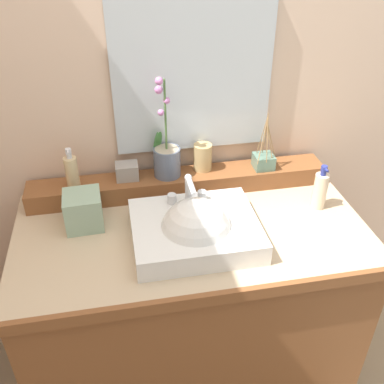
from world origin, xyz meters
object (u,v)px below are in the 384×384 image
at_px(trinket_box, 127,171).
at_px(tissue_box, 83,210).
at_px(reed_diffuser, 264,161).
at_px(soap_dispenser, 72,171).
at_px(potted_plant, 166,157).
at_px(lotion_bottle, 320,190).
at_px(tumbler_cup, 203,157).
at_px(sink_basin, 194,232).

bearing_deg(trinket_box, tissue_box, -134.47).
xyz_separation_m(reed_diffuser, tissue_box, (-0.72, -0.15, -0.05)).
bearing_deg(tissue_box, soap_dispenser, 103.04).
bearing_deg(soap_dispenser, potted_plant, 3.02).
bearing_deg(tissue_box, lotion_bottle, -3.36).
xyz_separation_m(tumbler_cup, trinket_box, (-0.30, -0.02, -0.02)).
distance_m(lotion_bottle, tissue_box, 0.88).
xyz_separation_m(soap_dispenser, reed_diffuser, (0.75, 0.00, -0.03)).
height_order(tumbler_cup, lotion_bottle, tumbler_cup).
bearing_deg(lotion_bottle, soap_dispenser, 167.70).
relative_size(soap_dispenser, lotion_bottle, 0.89).
relative_size(potted_plant, trinket_box, 4.67).
bearing_deg(tumbler_cup, trinket_box, -177.12).
xyz_separation_m(soap_dispenser, tumbler_cup, (0.51, 0.04, -0.01)).
bearing_deg(trinket_box, soap_dispenser, -173.22).
relative_size(potted_plant, tumbler_cup, 3.70).
bearing_deg(lotion_bottle, tumbler_cup, 149.73).
bearing_deg(sink_basin, potted_plant, 97.66).
xyz_separation_m(reed_diffuser, trinket_box, (-0.55, 0.02, -0.00)).
relative_size(sink_basin, tumbler_cup, 3.92).
relative_size(soap_dispenser, trinket_box, 1.86).
height_order(lotion_bottle, tissue_box, lotion_bottle).
height_order(reed_diffuser, lotion_bottle, reed_diffuser).
height_order(soap_dispenser, tissue_box, soap_dispenser).
height_order(potted_plant, reed_diffuser, potted_plant).
distance_m(potted_plant, soap_dispenser, 0.36).
bearing_deg(trinket_box, reed_diffuser, -1.39).
bearing_deg(potted_plant, lotion_bottle, -21.53).
relative_size(sink_basin, trinket_box, 4.96).
relative_size(soap_dispenser, tumbler_cup, 1.47).
xyz_separation_m(trinket_box, tissue_box, (-0.17, -0.17, -0.04)).
bearing_deg(soap_dispenser, lotion_bottle, -12.30).
height_order(sink_basin, tumbler_cup, sink_basin).
height_order(reed_diffuser, trinket_box, reed_diffuser).
relative_size(trinket_box, lotion_bottle, 0.48).
height_order(soap_dispenser, lotion_bottle, soap_dispenser).
distance_m(sink_basin, lotion_bottle, 0.52).
bearing_deg(reed_diffuser, trinket_box, 177.89).
bearing_deg(reed_diffuser, sink_basin, -137.93).
distance_m(potted_plant, trinket_box, 0.16).
bearing_deg(soap_dispenser, tissue_box, -76.96).
relative_size(trinket_box, tissue_box, 0.66).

